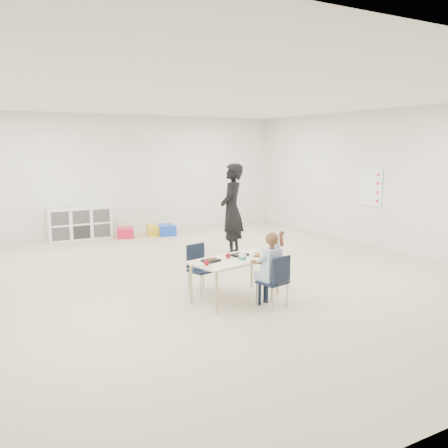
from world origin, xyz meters
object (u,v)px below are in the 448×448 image
child (273,266)px  cubby_shelf (80,223)px  table (236,279)px  chair_near (273,281)px  adult (232,210)px

child → cubby_shelf: (-1.16, 5.91, -0.20)m
child → table: bearing=105.7°
chair_near → cubby_shelf: size_ratio=0.49×
cubby_shelf → table: bearing=-80.6°
chair_near → adult: adult is taller
adult → cubby_shelf: bearing=-100.2°
table → adult: bearing=48.1°
chair_near → cubby_shelf: 6.03m
chair_near → adult: 3.01m
adult → chair_near: bearing=25.4°
chair_near → adult: (1.00, 2.79, 0.53)m
table → cubby_shelf: cubby_shelf is taller
table → chair_near: 0.56m
child → cubby_shelf: bearing=88.0°
chair_near → child: bearing=0.0°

